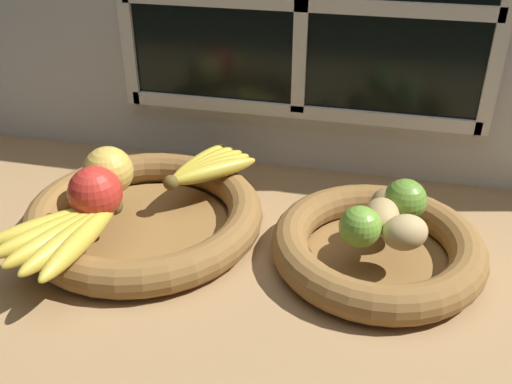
# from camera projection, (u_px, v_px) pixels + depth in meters

# --- Properties ---
(ground_plane) EXTENTS (1.40, 0.90, 0.03)m
(ground_plane) POSITION_uv_depth(u_px,v_px,m) (264.00, 260.00, 0.87)
(ground_plane) COLOR #9E774C
(back_wall) EXTENTS (1.40, 0.05, 0.55)m
(back_wall) POSITION_uv_depth(u_px,v_px,m) (303.00, 20.00, 0.97)
(back_wall) COLOR silver
(back_wall) RESTS_ON ground_plane
(fruit_bowl_left) EXTENTS (0.38, 0.38, 0.05)m
(fruit_bowl_left) POSITION_uv_depth(u_px,v_px,m) (145.00, 216.00, 0.91)
(fruit_bowl_left) COLOR brown
(fruit_bowl_left) RESTS_ON ground_plane
(fruit_bowl_right) EXTENTS (0.31, 0.31, 0.05)m
(fruit_bowl_right) POSITION_uv_depth(u_px,v_px,m) (377.00, 247.00, 0.83)
(fruit_bowl_right) COLOR brown
(fruit_bowl_right) RESTS_ON ground_plane
(apple_red_front) EXTENTS (0.08, 0.08, 0.08)m
(apple_red_front) POSITION_uv_depth(u_px,v_px,m) (95.00, 193.00, 0.83)
(apple_red_front) COLOR red
(apple_red_front) RESTS_ON fruit_bowl_left
(apple_golden_left) EXTENTS (0.08, 0.08, 0.08)m
(apple_golden_left) POSITION_uv_depth(u_px,v_px,m) (108.00, 171.00, 0.89)
(apple_golden_left) COLOR gold
(apple_golden_left) RESTS_ON fruit_bowl_left
(banana_bunch_front) EXTENTS (0.15, 0.20, 0.03)m
(banana_bunch_front) POSITION_uv_depth(u_px,v_px,m) (65.00, 233.00, 0.79)
(banana_bunch_front) COLOR gold
(banana_bunch_front) RESTS_ON fruit_bowl_left
(banana_bunch_back) EXTENTS (0.14, 0.17, 0.03)m
(banana_bunch_back) POSITION_uv_depth(u_px,v_px,m) (206.00, 167.00, 0.96)
(banana_bunch_back) COLOR gold
(banana_bunch_back) RESTS_ON fruit_bowl_left
(potato_large) EXTENTS (0.05, 0.07, 0.05)m
(potato_large) POSITION_uv_depth(u_px,v_px,m) (381.00, 216.00, 0.81)
(potato_large) COLOR tan
(potato_large) RESTS_ON fruit_bowl_right
(potato_small) EXTENTS (0.08, 0.07, 0.05)m
(potato_small) POSITION_uv_depth(u_px,v_px,m) (405.00, 232.00, 0.77)
(potato_small) COLOR tan
(potato_small) RESTS_ON fruit_bowl_right
(potato_back) EXTENTS (0.09, 0.08, 0.05)m
(potato_back) POSITION_uv_depth(u_px,v_px,m) (397.00, 202.00, 0.84)
(potato_back) COLOR #A38451
(potato_back) RESTS_ON fruit_bowl_right
(lime_near) EXTENTS (0.06, 0.06, 0.06)m
(lime_near) POSITION_uv_depth(u_px,v_px,m) (360.00, 227.00, 0.77)
(lime_near) COLOR #6B9E33
(lime_near) RESTS_ON fruit_bowl_right
(lime_far) EXTENTS (0.06, 0.06, 0.06)m
(lime_far) POSITION_uv_depth(u_px,v_px,m) (405.00, 200.00, 0.83)
(lime_far) COLOR olive
(lime_far) RESTS_ON fruit_bowl_right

